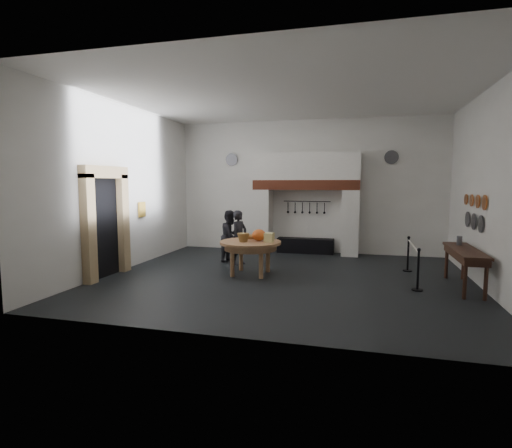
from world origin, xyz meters
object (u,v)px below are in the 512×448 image
(work_table, at_px, (251,243))
(barrier_post_far, at_px, (408,255))
(iron_range, at_px, (305,246))
(barrier_post_near, at_px, (418,271))
(visitor_near, at_px, (239,238))
(visitor_far, at_px, (231,236))
(side_table, at_px, (465,250))

(work_table, xyz_separation_m, barrier_post_far, (4.02, 1.43, -0.39))
(work_table, bearing_deg, iron_range, 74.87)
(barrier_post_near, bearing_deg, iron_range, 126.79)
(iron_range, xyz_separation_m, barrier_post_far, (3.06, -2.10, 0.20))
(visitor_near, height_order, barrier_post_far, visitor_near)
(barrier_post_near, bearing_deg, visitor_near, 160.06)
(iron_range, height_order, barrier_post_near, barrier_post_near)
(visitor_near, bearing_deg, visitor_far, 67.57)
(visitor_far, height_order, barrier_post_near, visitor_far)
(iron_range, distance_m, visitor_near, 2.94)
(barrier_post_near, height_order, barrier_post_far, same)
(visitor_far, xyz_separation_m, barrier_post_far, (5.07, -0.09, -0.33))
(visitor_near, distance_m, barrier_post_far, 4.69)
(visitor_far, bearing_deg, iron_range, -35.57)
(visitor_far, bearing_deg, visitor_near, -125.43)
(visitor_far, bearing_deg, side_table, -95.25)
(side_table, xyz_separation_m, barrier_post_far, (-1.04, 1.52, -0.42))
(iron_range, xyz_separation_m, visitor_near, (-1.61, -2.40, 0.54))
(work_table, bearing_deg, visitor_near, 120.19)
(barrier_post_near, distance_m, barrier_post_far, 2.00)
(side_table, bearing_deg, visitor_near, 167.97)
(visitor_far, distance_m, barrier_post_far, 5.08)
(iron_range, height_order, work_table, work_table)
(barrier_post_near, bearing_deg, work_table, 171.96)
(side_table, bearing_deg, barrier_post_near, -155.25)
(visitor_near, distance_m, side_table, 5.84)
(barrier_post_far, bearing_deg, iron_range, 145.62)
(side_table, bearing_deg, barrier_post_far, 124.31)
(visitor_near, relative_size, side_table, 0.72)
(work_table, xyz_separation_m, visitor_far, (-1.06, 1.53, -0.06))
(work_table, height_order, side_table, side_table)
(visitor_near, xyz_separation_m, barrier_post_far, (4.67, 0.31, -0.34))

